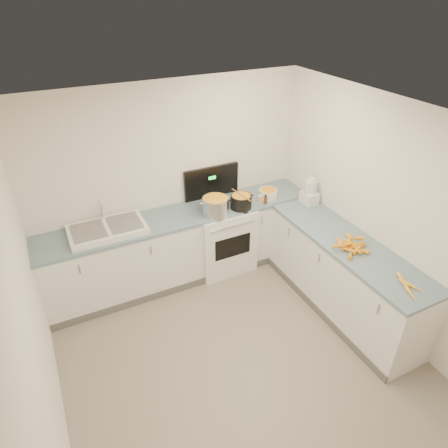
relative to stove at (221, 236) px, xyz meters
name	(u,v)px	position (x,y,z in m)	size (l,w,h in m)	color
floor	(245,367)	(-0.55, -1.69, -0.47)	(3.50, 4.00, 0.00)	gray
ceiling	(255,133)	(-0.55, -1.69, 2.03)	(3.50, 4.00, 0.00)	white
wall_back	(171,182)	(-0.55, 0.31, 0.78)	(3.50, 2.50, 0.00)	white
wall_left	(33,341)	(-2.30, -1.69, 0.78)	(4.00, 2.50, 0.00)	white
wall_right	(396,225)	(1.20, -1.69, 0.78)	(4.00, 2.50, 0.00)	white
counter_back	(183,246)	(-0.55, 0.01, 0.00)	(3.50, 0.62, 0.94)	white
counter_right	(342,275)	(0.90, -1.39, 0.00)	(0.62, 2.20, 0.94)	white
stove	(221,236)	(0.00, 0.00, 0.00)	(0.76, 0.65, 1.36)	white
sink	(107,229)	(-1.45, 0.02, 0.50)	(0.86, 0.52, 0.31)	white
steel_pot	(215,207)	(-0.16, -0.16, 0.57)	(0.33, 0.33, 0.24)	silver
black_pot	(241,202)	(0.20, -0.16, 0.54)	(0.27, 0.27, 0.19)	black
wooden_spoon	(241,195)	(0.20, -0.16, 0.65)	(0.02, 0.02, 0.39)	#AD7A47
mixing_bowl	(268,194)	(0.65, -0.08, 0.52)	(0.25, 0.25, 0.11)	white
extract_bottle	(265,200)	(0.53, -0.22, 0.52)	(0.04, 0.04, 0.11)	#593319
spice_jar	(260,199)	(0.49, -0.14, 0.51)	(0.05, 0.05, 0.08)	#E5B266
food_processor	(310,192)	(1.05, -0.44, 0.62)	(0.18, 0.22, 0.35)	white
carrot_pile	(351,245)	(0.84, -1.48, 0.50)	(0.45, 0.42, 0.09)	#FFA71F
peeled_carrots	(408,286)	(0.87, -2.22, 0.49)	(0.20, 0.37, 0.04)	#FFAB26
peelings	(85,230)	(-1.68, 0.05, 0.54)	(0.23, 0.15, 0.01)	tan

